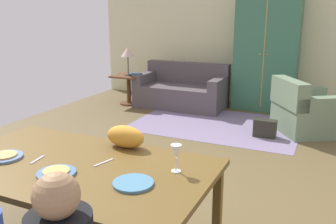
{
  "coord_description": "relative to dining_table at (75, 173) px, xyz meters",
  "views": [
    {
      "loc": [
        1.28,
        -3.0,
        1.77
      ],
      "look_at": [
        -0.11,
        0.04,
        0.85
      ],
      "focal_mm": 39.06,
      "sensor_mm": 36.0,
      "label": 1
    }
  ],
  "objects": [
    {
      "name": "area_rug",
      "position": [
        -0.09,
        3.65,
        -0.69
      ],
      "size": [
        2.6,
        1.8,
        0.01
      ],
      "primitive_type": "cube",
      "color": "gray",
      "rests_on": "ground_plane"
    },
    {
      "name": "dining_table",
      "position": [
        0.0,
        0.0,
        0.0
      ],
      "size": [
        1.89,
        1.06,
        0.76
      ],
      "color": "brown",
      "rests_on": "ground_plane"
    },
    {
      "name": "handbag",
      "position": [
        0.73,
        3.35,
        -0.57
      ],
      "size": [
        0.32,
        0.16,
        0.26
      ],
      "primitive_type": "cube",
      "color": "#28271D",
      "rests_on": "ground_plane"
    },
    {
      "name": "fork",
      "position": [
        -0.28,
        -0.05,
        0.07
      ],
      "size": [
        0.03,
        0.15,
        0.01
      ],
      "primitive_type": "cube",
      "rotation": [
        0.0,
        0.0,
        0.13
      ],
      "color": "silver",
      "rests_on": "dining_table"
    },
    {
      "name": "ground_plane",
      "position": [
        0.26,
        1.94,
        -0.71
      ],
      "size": [
        6.93,
        6.77,
        0.02
      ],
      "primitive_type": "cube",
      "color": "brown"
    },
    {
      "name": "plate_near_child",
      "position": [
        0.0,
        -0.18,
        0.07
      ],
      "size": [
        0.25,
        0.25,
        0.02
      ],
      "primitive_type": "cylinder",
      "color": "teal",
      "rests_on": "dining_table"
    },
    {
      "name": "pizza_near_child",
      "position": [
        0.0,
        -0.18,
        0.09
      ],
      "size": [
        0.17,
        0.17,
        0.01
      ],
      "primitive_type": "cylinder",
      "color": "#E5A94E",
      "rests_on": "plate_near_child"
    },
    {
      "name": "knife",
      "position": [
        0.17,
        0.1,
        0.07
      ],
      "size": [
        0.06,
        0.17,
        0.01
      ],
      "primitive_type": "cube",
      "rotation": [
        0.0,
        0.0,
        -0.27
      ],
      "color": "silver",
      "rests_on": "dining_table"
    },
    {
      "name": "couch",
      "position": [
        -1.06,
        4.51,
        -0.39
      ],
      "size": [
        1.67,
        0.86,
        0.82
      ],
      "color": "#4F474A",
      "rests_on": "ground_plane"
    },
    {
      "name": "book_upper",
      "position": [
        -1.91,
        4.21,
        -0.07
      ],
      "size": [
        0.22,
        0.16,
        0.03
      ],
      "primitive_type": "cube",
      "color": "#3A5479",
      "rests_on": "book_lower"
    },
    {
      "name": "book_lower",
      "position": [
        -1.88,
        4.28,
        -0.1
      ],
      "size": [
        0.22,
        0.16,
        0.03
      ],
      "primitive_type": "cube",
      "color": "brown",
      "rests_on": "side_table"
    },
    {
      "name": "armchair",
      "position": [
        1.23,
        3.82,
        -0.38
      ],
      "size": [
        1.18,
        1.18,
        0.82
      ],
      "color": "slate",
      "rests_on": "ground_plane"
    },
    {
      "name": "pizza_near_man",
      "position": [
        -0.52,
        -0.12,
        0.09
      ],
      "size": [
        0.17,
        0.17,
        0.01
      ],
      "primitive_type": "cylinder",
      "color": "tan",
      "rests_on": "plate_near_man"
    },
    {
      "name": "armoire",
      "position": [
        0.4,
        4.99,
        0.35
      ],
      "size": [
        1.1,
        0.59,
        2.1
      ],
      "color": "#356C50",
      "rests_on": "ground_plane"
    },
    {
      "name": "cat",
      "position": [
        0.15,
        0.43,
        0.15
      ],
      "size": [
        0.33,
        0.17,
        0.17
      ],
      "primitive_type": "ellipsoid",
      "rotation": [
        0.0,
        0.0,
        -0.04
      ],
      "color": "orange",
      "rests_on": "dining_table"
    },
    {
      "name": "side_table",
      "position": [
        -2.09,
        4.25,
        -0.32
      ],
      "size": [
        0.56,
        0.56,
        0.58
      ],
      "color": "#58341D",
      "rests_on": "ground_plane"
    },
    {
      "name": "plate_near_man",
      "position": [
        -0.52,
        -0.12,
        0.07
      ],
      "size": [
        0.25,
        0.25,
        0.02
      ],
      "primitive_type": "cylinder",
      "color": "#5777A6",
      "rests_on": "dining_table"
    },
    {
      "name": "table_lamp",
      "position": [
        -2.09,
        4.25,
        0.31
      ],
      "size": [
        0.26,
        0.26,
        0.54
      ],
      "color": "#4F4A3B",
      "rests_on": "side_table"
    },
    {
      "name": "plate_near_woman",
      "position": [
        0.52,
        -0.1,
        0.07
      ],
      "size": [
        0.25,
        0.25,
        0.02
      ],
      "primitive_type": "cylinder",
      "color": "teal",
      "rests_on": "dining_table"
    },
    {
      "name": "wine_glass",
      "position": [
        0.68,
        0.18,
        0.2
      ],
      "size": [
        0.07,
        0.07,
        0.19
      ],
      "color": "silver",
      "rests_on": "dining_table"
    },
    {
      "name": "back_wall",
      "position": [
        0.26,
        5.38,
        0.65
      ],
      "size": [
        6.93,
        0.1,
        2.7
      ],
      "primitive_type": "cube",
      "color": "beige",
      "rests_on": "ground_plane"
    }
  ]
}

